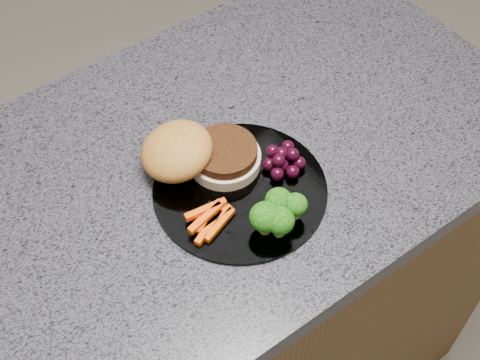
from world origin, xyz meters
name	(u,v)px	position (x,y,z in m)	size (l,w,h in m)	color
island_cabinet	(190,319)	(0.00, 0.00, 0.43)	(1.20, 0.60, 0.86)	brown
countertop	(173,188)	(0.00, 0.00, 0.88)	(1.20, 0.60, 0.04)	#52515B
plate	(240,189)	(0.07, -0.08, 0.90)	(0.26, 0.26, 0.01)	white
burger	(194,155)	(0.04, 0.00, 0.93)	(0.21, 0.18, 0.06)	beige
carrot_sticks	(210,219)	(0.00, -0.10, 0.91)	(0.08, 0.05, 0.02)	#FF5204
broccoli	(277,213)	(0.07, -0.16, 0.94)	(0.09, 0.07, 0.05)	olive
grape_bunch	(283,160)	(0.15, -0.08, 0.92)	(0.07, 0.06, 0.04)	black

